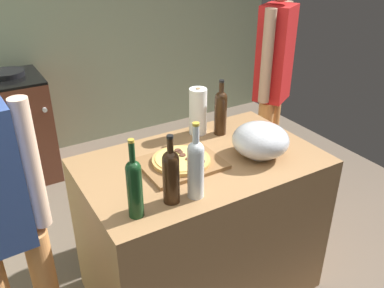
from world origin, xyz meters
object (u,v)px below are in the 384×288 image
Objects in this scene: wine_bottle_dark at (134,185)px; stove at (11,130)px; paper_towel_roll at (198,111)px; wine_bottle_amber at (221,111)px; wine_bottle_clear at (196,166)px; mixing_bowl at (261,140)px; person_in_red at (273,78)px; pizza at (181,160)px; wine_bottle_green at (171,174)px; person_in_stripes at (4,219)px.

wine_bottle_dark reaches higher than stove.
wine_bottle_amber is at bearing -34.54° from paper_towel_roll.
wine_bottle_clear is 0.66m from wine_bottle_amber.
mixing_bowl reaches higher than stove.
wine_bottle_clear is 0.21× the size of person_in_red.
mixing_bowl reaches higher than pizza.
wine_bottle_green is 0.34× the size of stove.
pizza is 1.07× the size of paper_towel_roll.
stove reaches higher than pizza.
paper_towel_roll is at bearing 57.61° from wine_bottle_clear.
stove is at bearing 100.72° from wine_bottle_green.
person_in_red is (1.89, 0.57, 0.10)m from person_in_stripes.
person_in_red reaches higher than wine_bottle_amber.
paper_towel_roll is 0.78× the size of wine_bottle_dark.
wine_bottle_green is 0.19× the size of person_in_red.
wine_bottle_green is 0.70m from person_in_stripes.
wine_bottle_clear is (-0.08, -0.27, 0.12)m from pizza.
person_in_stripes reaches higher than wine_bottle_clear.
person_in_red reaches higher than mixing_bowl.
mixing_bowl is at bearing -71.13° from paper_towel_roll.
wine_bottle_dark is at bearing -147.71° from wine_bottle_amber.
paper_towel_roll is at bearing 108.87° from mixing_bowl.
mixing_bowl is 0.61m from wine_bottle_green.
wine_bottle_clear is at bearing -133.82° from wine_bottle_amber.
wine_bottle_clear reaches higher than mixing_bowl.
wine_bottle_dark is (-0.63, -0.54, 0.01)m from paper_towel_roll.
pizza is at bearing -153.45° from person_in_red.
mixing_bowl is 0.33m from wine_bottle_amber.
pizza is 0.18× the size of person_in_stripes.
wine_bottle_dark is 1.60m from person_in_red.
paper_towel_roll is 0.85× the size of wine_bottle_amber.
wine_bottle_amber is at bearing 28.47° from pizza.
paper_towel_roll is at bearing 16.57° from person_in_stripes.
wine_bottle_amber is 0.19× the size of person_in_red.
wine_bottle_dark is 0.18m from wine_bottle_green.
person_in_stripes is at bearing 176.89° from mixing_bowl.
wine_bottle_amber is (0.74, 0.47, -0.00)m from wine_bottle_dark.
wine_bottle_green is at bearing -16.38° from person_in_stripes.
stove is (-0.23, 2.14, -0.58)m from wine_bottle_dark.
paper_towel_roll is at bearing 45.94° from pizza.
person_in_stripes is 0.93× the size of person_in_red.
mixing_bowl is 0.82× the size of wine_bottle_clear.
paper_towel_roll reaches higher than stove.
wine_bottle_green is (-0.19, -0.25, 0.11)m from pizza.
person_in_stripes reaches higher than paper_towel_roll.
mixing_bowl is at bearing 16.71° from wine_bottle_clear.
wine_bottle_clear is 0.81m from person_in_stripes.
paper_towel_roll is 0.65m from wine_bottle_clear.
stove is (-1.00, 2.00, -0.52)m from mixing_bowl.
stove is (-0.59, 1.88, -0.46)m from pizza.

